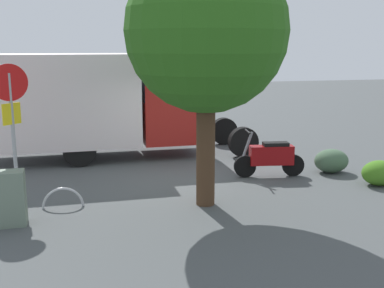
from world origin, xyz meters
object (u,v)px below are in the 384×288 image
object	(u,v)px
utility_cabinet	(7,199)
motorcycle	(271,157)
stop_sign	(11,112)
bike_rack_hoop	(63,207)
box_truck_near	(95,102)
street_tree	(206,32)

from	to	relation	value
utility_cabinet	motorcycle	bearing A→B (deg)	-162.27
stop_sign	bike_rack_hoop	bearing A→B (deg)	148.45
stop_sign	utility_cabinet	distance (m)	1.98
box_truck_near	bike_rack_hoop	size ratio (longest dim) A/B	9.12
utility_cabinet	box_truck_near	bearing A→B (deg)	-110.15
street_tree	box_truck_near	bearing A→B (deg)	-67.68
stop_sign	street_tree	world-z (taller)	street_tree
stop_sign	bike_rack_hoop	xyz separation A→B (m)	(-0.94, 0.58, -1.95)
street_tree	bike_rack_hoop	xyz separation A→B (m)	(2.91, -0.53, -3.54)
motorcycle	utility_cabinet	world-z (taller)	motorcycle
street_tree	stop_sign	bearing A→B (deg)	-16.03
street_tree	utility_cabinet	world-z (taller)	street_tree
stop_sign	box_truck_near	bearing A→B (deg)	-116.30
stop_sign	bike_rack_hoop	distance (m)	2.24
motorcycle	stop_sign	world-z (taller)	stop_sign
box_truck_near	street_tree	xyz separation A→B (m)	(-1.99, 4.85, 1.88)
motorcycle	street_tree	world-z (taller)	street_tree
motorcycle	stop_sign	distance (m)	6.22
utility_cabinet	bike_rack_hoop	xyz separation A→B (m)	(-0.96, -0.79, -0.52)
box_truck_near	utility_cabinet	size ratio (longest dim) A/B	7.50
box_truck_near	stop_sign	world-z (taller)	box_truck_near
motorcycle	box_truck_near	bearing A→B (deg)	-28.51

